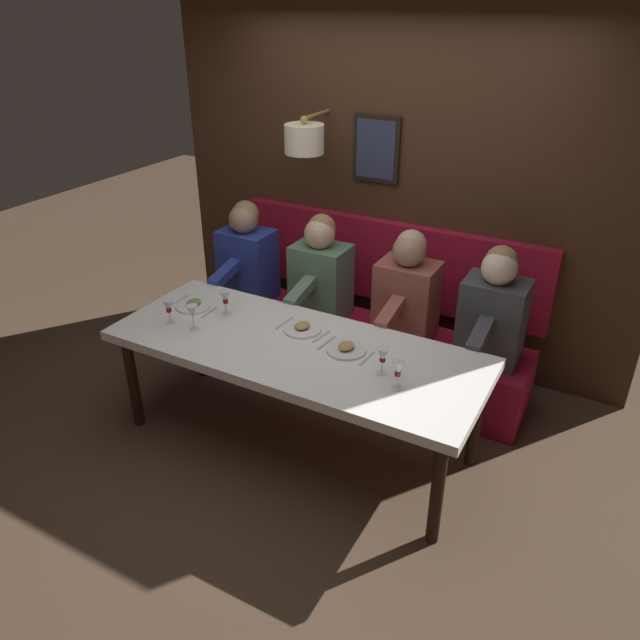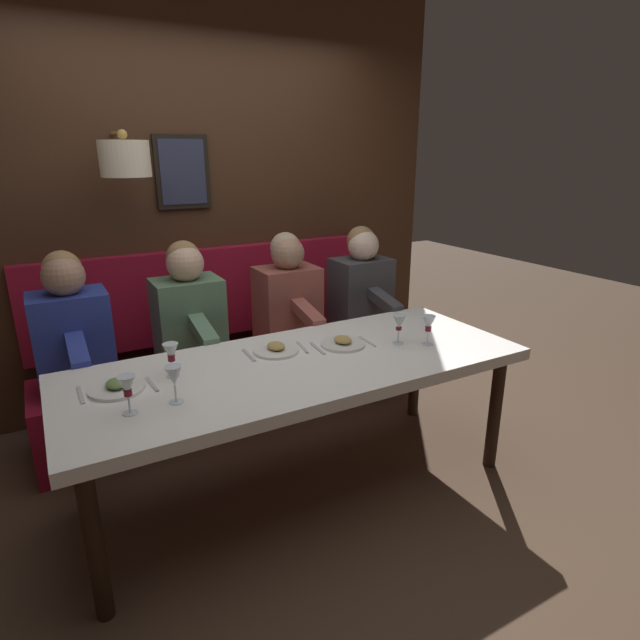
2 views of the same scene
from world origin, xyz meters
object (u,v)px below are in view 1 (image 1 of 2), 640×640
(diner_nearest, at_px, (493,309))
(dining_table, at_px, (295,354))
(diner_near, at_px, (407,290))
(wine_glass_4, at_px, (192,312))
(diner_middle, at_px, (320,271))
(diner_far, at_px, (247,255))
(wine_glass_3, at_px, (383,355))
(wine_glass_1, at_px, (225,298))
(wine_glass_0, at_px, (398,370))
(wine_glass_2, at_px, (168,307))

(diner_nearest, bearing_deg, dining_table, 132.80)
(diner_near, bearing_deg, wine_glass_4, 135.20)
(diner_middle, relative_size, wine_glass_4, 4.82)
(diner_far, relative_size, wine_glass_3, 4.82)
(wine_glass_1, distance_m, wine_glass_3, 1.20)
(dining_table, xyz_separation_m, wine_glass_4, (-0.14, 0.66, 0.18))
(diner_near, bearing_deg, diner_far, 90.00)
(diner_nearest, height_order, diner_near, same)
(dining_table, bearing_deg, wine_glass_4, 102.12)
(wine_glass_0, xyz_separation_m, wine_glass_2, (-0.02, 1.55, -0.00))
(dining_table, height_order, diner_far, diner_far)
(wine_glass_0, bearing_deg, diner_far, 58.79)
(wine_glass_1, bearing_deg, diner_far, 25.59)
(diner_middle, distance_m, wine_glass_2, 1.16)
(dining_table, bearing_deg, diner_far, 47.54)
(dining_table, xyz_separation_m, diner_middle, (0.88, 0.31, 0.14))
(diner_middle, bearing_deg, wine_glass_1, 159.02)
(diner_nearest, bearing_deg, diner_far, 90.00)
(diner_middle, height_order, wine_glass_2, diner_middle)
(wine_glass_0, bearing_deg, wine_glass_3, 54.12)
(diner_nearest, height_order, diner_far, same)
(diner_near, xyz_separation_m, wine_glass_1, (-0.76, 0.96, 0.04))
(wine_glass_1, relative_size, wine_glass_2, 1.00)
(diner_far, distance_m, wine_glass_2, 1.04)
(diner_nearest, distance_m, wine_glass_0, 1.04)
(wine_glass_1, bearing_deg, wine_glass_0, -101.10)
(wine_glass_0, height_order, wine_glass_1, same)
(diner_nearest, relative_size, wine_glass_0, 4.82)
(diner_near, relative_size, wine_glass_3, 4.82)
(diner_middle, bearing_deg, wine_glass_2, 152.81)
(diner_near, height_order, wine_glass_1, diner_near)
(wine_glass_4, bearing_deg, diner_middle, -18.59)
(diner_middle, relative_size, wine_glass_2, 4.82)
(diner_middle, height_order, wine_glass_1, diner_middle)
(diner_middle, bearing_deg, diner_far, 90.00)
(diner_nearest, height_order, wine_glass_0, diner_nearest)
(diner_near, relative_size, wine_glass_2, 4.82)
(wine_glass_0, xyz_separation_m, wine_glass_4, (-0.01, 1.36, 0.00))
(diner_near, distance_m, wine_glass_3, 0.95)
(wine_glass_3, bearing_deg, diner_nearest, -21.88)
(diner_nearest, bearing_deg, wine_glass_0, 166.53)
(diner_near, relative_size, wine_glass_4, 4.82)
(wine_glass_2, bearing_deg, diner_near, -49.38)
(dining_table, height_order, wine_glass_3, wine_glass_3)
(wine_glass_1, height_order, wine_glass_4, same)
(wine_glass_1, height_order, wine_glass_3, same)
(diner_nearest, relative_size, wine_glass_1, 4.82)
(dining_table, bearing_deg, diner_near, -22.21)
(wine_glass_4, bearing_deg, diner_nearest, -57.54)
(diner_near, relative_size, diner_middle, 1.00)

